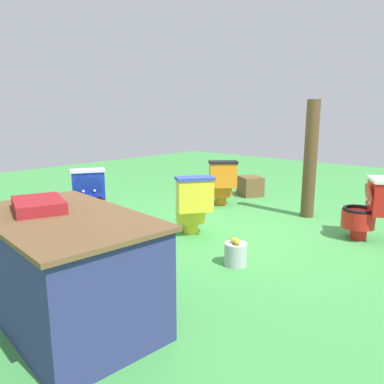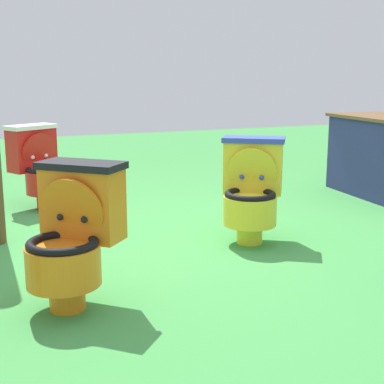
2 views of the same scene
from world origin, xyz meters
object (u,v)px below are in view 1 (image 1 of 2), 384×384
Objects in this scene: toilet_blue at (89,197)px; toilet_yellow at (193,205)px; lemon_bucket at (236,253)px; wooden_post at (310,160)px; vendor_table at (66,268)px; toilet_orange at (222,183)px; toilet_red at (368,208)px; small_crate at (250,186)px.

toilet_blue and toilet_yellow have the same top height.
lemon_bucket is (-2.18, -0.19, -0.26)m from toilet_blue.
wooden_post is (-0.66, -1.69, 0.44)m from toilet_yellow.
toilet_blue is 2.63× the size of lemon_bucket.
toilet_yellow is 2.10m from vendor_table.
toilet_yellow is 0.47× the size of vendor_table.
toilet_orange is at bearing -69.77° from vendor_table.
wooden_post is (-1.91, -2.30, 0.44)m from toilet_blue.
toilet_blue and toilet_orange have the same top height.
toilet_red is at bearing -50.47° from toilet_orange.
small_crate is (0.08, -0.94, -0.20)m from toilet_orange.
toilet_blue is 0.45× the size of wooden_post.
toilet_red is at bearing 154.44° from small_crate.
toilet_orange and toilet_yellow have the same top height.
toilet_orange is (-0.63, -1.98, 0.00)m from toilet_blue.
vendor_table is at bearing -115.94° from toilet_orange.
small_crate is (1.33, -4.33, -0.22)m from vendor_table.
toilet_red is 0.45× the size of wooden_post.
toilet_red is 3.37m from vendor_table.
toilet_orange is 0.96m from small_crate.
vendor_table reaches higher than toilet_orange.
lemon_bucket is at bearing 125.24° from toilet_blue.
vendor_table is at bearing 134.97° from toilet_red.
toilet_blue reaches higher than small_crate.
lemon_bucket is (-1.63, 2.73, -0.05)m from small_crate.
toilet_red is 2.57m from small_crate.
toilet_blue is 2.35m from vendor_table.
toilet_blue is at bearing -153.75° from toilet_orange.
toilet_blue is at bearing -36.82° from vendor_table.
small_crate is at bearing 51.33° from toilet_yellow.
toilet_orange is 2.39m from lemon_bucket.
toilet_orange is (2.23, -0.17, 0.00)m from toilet_red.
toilet_orange is at bearing 13.69° from wooden_post.
vendor_table is 3.86× the size of small_crate.
toilet_yellow is at bearing 98.99° from toilet_red.
toilet_yellow is 0.45× the size of wooden_post.
toilet_red reaches higher than small_crate.
toilet_orange reaches higher than small_crate.
toilet_red is 2.24m from toilet_orange.
toilet_blue is 1.83× the size of small_crate.
toilet_blue is at bearing 94.35° from toilet_red.
toilet_red is 1.78m from lemon_bucket.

